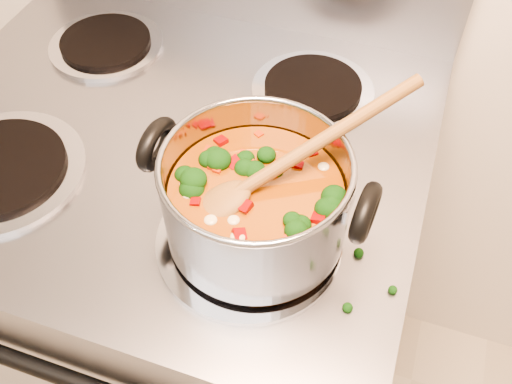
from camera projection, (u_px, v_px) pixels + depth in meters
electric_range at (193, 281)px, 1.22m from camera, size 0.80×0.72×1.08m
stockpot at (256, 200)px, 0.69m from camera, size 0.29×0.23×0.14m
wooden_spoon at (273, 171)px, 0.66m from camera, size 0.24×0.24×0.12m
cooktop_crumbs at (187, 280)px, 0.70m from camera, size 0.26×0.34×0.01m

